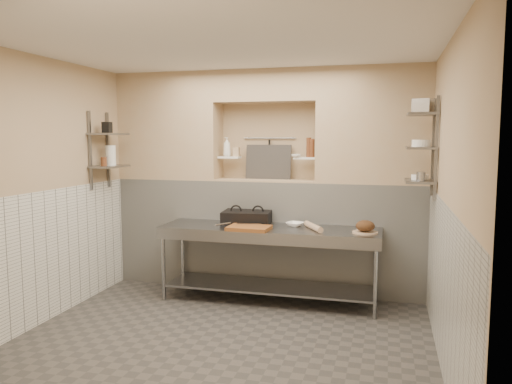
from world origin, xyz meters
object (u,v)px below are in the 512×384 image
(cutting_board, at_px, (249,228))
(rolling_pin, at_px, (313,227))
(bread_loaf, at_px, (365,226))
(panini_press, at_px, (247,217))
(jug_left, at_px, (111,155))
(bottle_soap, at_px, (227,147))
(bowl_alcove, at_px, (296,156))
(prep_table, at_px, (269,249))
(mixing_bowl, at_px, (295,224))

(cutting_board, xyz_separation_m, rolling_pin, (0.71, 0.20, 0.01))
(bread_loaf, bearing_deg, panini_press, 170.52)
(cutting_board, relative_size, jug_left, 1.92)
(panini_press, bearing_deg, cutting_board, -76.02)
(bottle_soap, bearing_deg, bowl_alcove, -1.23)
(prep_table, relative_size, jug_left, 10.47)
(prep_table, height_order, bowl_alcove, bowl_alcove)
(panini_press, height_order, jug_left, jug_left)
(panini_press, relative_size, bread_loaf, 2.92)
(cutting_board, xyz_separation_m, mixing_bowl, (0.47, 0.37, 0.00))
(panini_press, bearing_deg, bowl_alcove, 25.58)
(prep_table, height_order, panini_press, panini_press)
(prep_table, xyz_separation_m, panini_press, (-0.32, 0.18, 0.34))
(jug_left, bearing_deg, bowl_alcove, 15.18)
(cutting_board, xyz_separation_m, jug_left, (-1.82, 0.11, 0.82))
(cutting_board, distance_m, mixing_bowl, 0.59)
(jug_left, bearing_deg, bread_loaf, 0.76)
(bread_loaf, relative_size, jug_left, 0.85)
(cutting_board, height_order, jug_left, jug_left)
(mixing_bowl, height_order, bowl_alcove, bowl_alcove)
(rolling_pin, height_order, bread_loaf, bread_loaf)
(cutting_board, bearing_deg, jug_left, 176.60)
(panini_press, xyz_separation_m, bread_loaf, (1.44, -0.24, 0.00))
(bread_loaf, bearing_deg, bowl_alcove, 147.53)
(cutting_board, bearing_deg, bottle_soap, 124.33)
(bread_loaf, distance_m, bowl_alcove, 1.29)
(bottle_soap, distance_m, jug_left, 1.46)
(mixing_bowl, xyz_separation_m, bread_loaf, (0.83, -0.22, 0.05))
(cutting_board, distance_m, bottle_soap, 1.28)
(panini_press, relative_size, cutting_board, 1.29)
(panini_press, relative_size, bottle_soap, 2.48)
(panini_press, distance_m, mixing_bowl, 0.61)
(bottle_soap, bearing_deg, panini_press, -43.25)
(cutting_board, bearing_deg, bread_loaf, 6.55)
(mixing_bowl, height_order, rolling_pin, rolling_pin)
(panini_press, bearing_deg, jug_left, -175.65)
(mixing_bowl, xyz_separation_m, jug_left, (-2.29, -0.26, 0.81))
(panini_press, relative_size, rolling_pin, 1.36)
(prep_table, relative_size, cutting_board, 5.46)
(panini_press, bearing_deg, mixing_bowl, -7.29)
(mixing_bowl, xyz_separation_m, bottle_soap, (-0.97, 0.37, 0.91))
(panini_press, bearing_deg, bread_loaf, -14.59)
(cutting_board, relative_size, bowl_alcove, 3.88)
(rolling_pin, xyz_separation_m, bottle_soap, (-1.21, 0.53, 0.90))
(bread_loaf, relative_size, bowl_alcove, 1.72)
(jug_left, bearing_deg, prep_table, 2.79)
(panini_press, distance_m, rolling_pin, 0.87)
(prep_table, xyz_separation_m, jug_left, (-2.01, -0.10, 1.09))
(prep_table, distance_m, bowl_alcove, 1.22)
(cutting_board, height_order, bowl_alcove, bowl_alcove)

